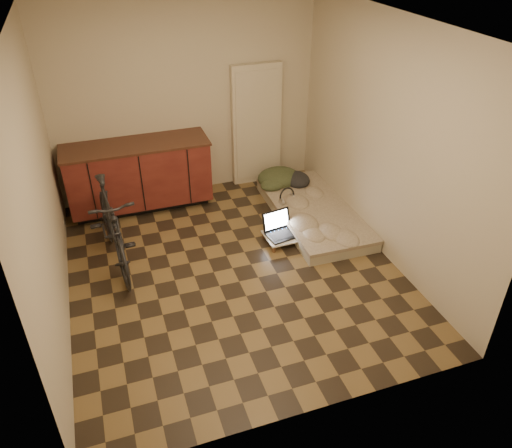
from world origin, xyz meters
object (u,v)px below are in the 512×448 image
object	(u,v)px
futon	(313,212)
laptop	(281,230)
lap_desk	(289,235)
bicycle	(111,222)

from	to	relation	value
futon	laptop	bearing A→B (deg)	-148.96
futon	lap_desk	distance (m)	0.63
bicycle	futon	world-z (taller)	bicycle
futon	lap_desk	world-z (taller)	futon
futon	bicycle	bearing A→B (deg)	-175.68
bicycle	laptop	world-z (taller)	bicycle
bicycle	laptop	size ratio (longest dim) A/B	3.92
laptop	bicycle	bearing A→B (deg)	164.51
bicycle	lap_desk	bearing A→B (deg)	-11.96
bicycle	lap_desk	size ratio (longest dim) A/B	2.76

